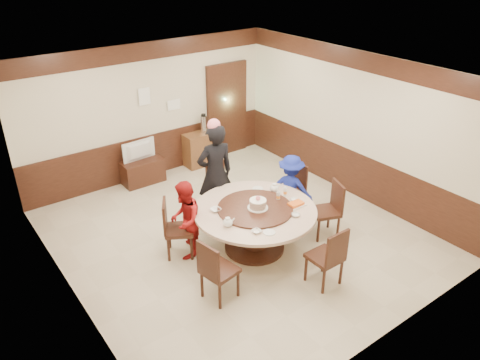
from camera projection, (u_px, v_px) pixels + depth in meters
room at (236, 179)px, 7.59m from camera, size 6.00×6.04×2.84m
banquet_table at (255, 221)px, 7.48m from camera, size 1.96×1.96×0.78m
chair_0 at (290, 199)px, 8.56m from camera, size 0.48×0.47×0.97m
chair_1 at (222, 199)px, 8.58m from camera, size 0.48×0.49×0.97m
chair_2 at (178, 238)px, 7.45m from camera, size 0.61×0.60×0.97m
chair_3 at (219, 280)px, 6.53m from camera, size 0.52×0.51×0.97m
chair_4 at (325, 266)px, 6.81m from camera, size 0.44×0.45×0.97m
chair_5 at (325, 219)px, 7.95m from camera, size 0.57×0.57×0.97m
person_standing at (215, 174)px, 8.11m from camera, size 0.72×0.53×1.83m
person_red at (185, 220)px, 7.29m from camera, size 0.78×0.79×1.29m
person_blue at (290, 188)px, 8.25m from camera, size 0.83×0.93×1.25m
birthday_cake at (258, 204)px, 7.31m from camera, size 0.33×0.33×0.21m
teapot_left at (228, 223)px, 6.91m from camera, size 0.17×0.15×0.13m
teapot_right at (274, 188)px, 7.86m from camera, size 0.17×0.15×0.13m
bowl_0 at (216, 210)px, 7.32m from camera, size 0.16×0.16×0.04m
bowl_1 at (296, 215)px, 7.18m from camera, size 0.13×0.13×0.04m
bowl_2 at (257, 231)px, 6.78m from camera, size 0.14×0.14×0.03m
bowl_3 at (294, 200)px, 7.60m from camera, size 0.13×0.13×0.04m
saucer_near at (269, 232)px, 6.78m from camera, size 0.18×0.18×0.01m
saucer_far at (258, 189)px, 7.97m from camera, size 0.18×0.18×0.01m
shrimp_platter at (296, 204)px, 7.45m from camera, size 0.30×0.20×0.06m
bottle_0 at (278, 196)px, 7.58m from camera, size 0.06×0.06×0.16m
bottle_1 at (285, 192)px, 7.71m from camera, size 0.06×0.06×0.16m
tv_stand at (143, 171)px, 9.71m from camera, size 0.85×0.45×0.50m
television at (141, 151)px, 9.50m from camera, size 0.73×0.15×0.42m
side_cabinet at (202, 149)px, 10.46m from camera, size 0.80×0.40×0.75m
thermos at (204, 124)px, 10.24m from camera, size 0.15×0.15×0.38m
notice_left at (144, 96)px, 9.33m from camera, size 0.25×0.00×0.35m
notice_right at (174, 105)px, 9.81m from camera, size 0.30×0.00×0.22m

